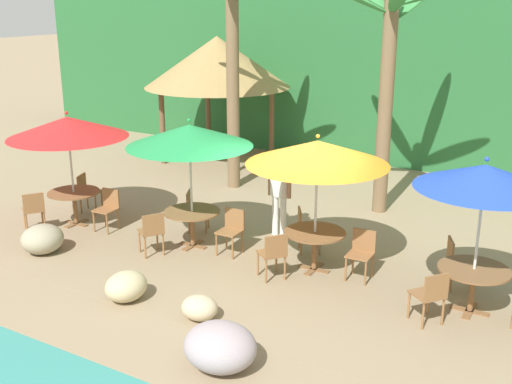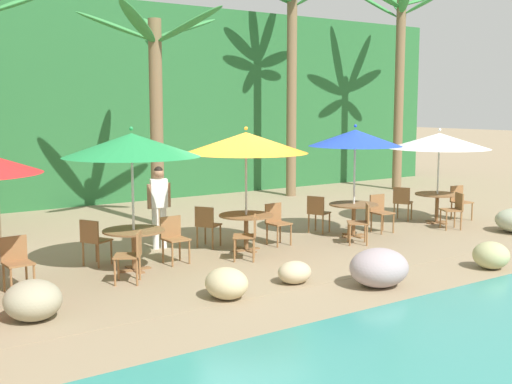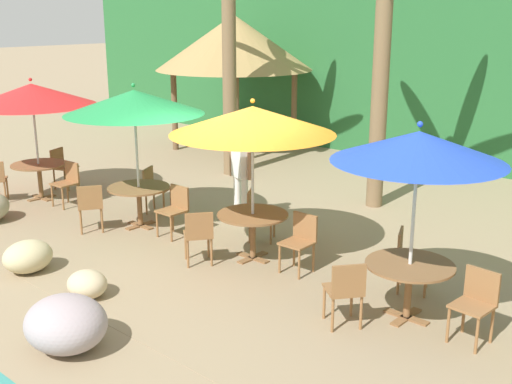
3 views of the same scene
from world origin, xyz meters
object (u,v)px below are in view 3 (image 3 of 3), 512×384
object	(u,v)px
dining_table_green	(139,194)
chair_blue_inland	(407,256)
umbrella_green	(134,102)
chair_green_seaward	(175,207)
waiter_in_white	(241,170)
chair_orange_seaward	(301,238)
chair_blue_seaward	(476,300)
chair_red_seaward	(68,180)
chair_green_inland	(154,186)
palm_tree_second	(385,23)
chair_orange_inland	(257,211)
chair_red_inland	(62,165)
chair_orange_left	(199,233)
umbrella_red	(32,95)
dining_table_orange	(253,221)
palapa_hut	(234,43)
palm_tree_nearest	(229,21)
chair_green_left	(90,204)
umbrella_orange	(253,120)
dining_table_red	(39,170)
dining_table_blue	(409,273)
chair_blue_left	(346,289)
umbrella_blue	(418,147)

from	to	relation	value
dining_table_green	chair_blue_inland	world-z (taller)	chair_blue_inland
umbrella_green	chair_green_seaward	distance (m)	1.93
waiter_in_white	dining_table_green	bearing A→B (deg)	-131.23
chair_blue_inland	umbrella_green	bearing A→B (deg)	-171.34
chair_orange_seaward	chair_blue_seaward	size ratio (longest dim) A/B	1.00
chair_red_seaward	chair_orange_seaward	size ratio (longest dim) A/B	1.00
chair_green_inland	palm_tree_second	bearing A→B (deg)	47.51
chair_green_seaward	chair_orange_inland	bearing A→B (deg)	33.03
chair_red_inland	chair_orange_left	xyz separation A→B (m)	(5.44, -1.03, 0.00)
chair_green_seaward	waiter_in_white	distance (m)	1.39
umbrella_red	chair_orange_inland	bearing A→B (deg)	12.96
dining_table_orange	palapa_hut	xyz separation A→B (m)	(-5.91, 5.78, 2.30)
dining_table_orange	palm_tree_nearest	world-z (taller)	palm_tree_nearest
chair_green_left	umbrella_orange	size ratio (longest dim) A/B	0.35
chair_blue_seaward	waiter_in_white	bearing A→B (deg)	164.99
chair_red_seaward	chair_orange_seaward	distance (m)	5.50
dining_table_red	chair_blue_seaward	distance (m)	9.12
chair_red_seaward	chair_green_inland	xyz separation A→B (m)	(1.61, 0.85, 0.00)
dining_table_green	palapa_hut	bearing A→B (deg)	119.30
palm_tree_second	umbrella_orange	bearing A→B (deg)	-88.81
dining_table_green	chair_red_seaward	bearing A→B (deg)	-176.31
umbrella_green	dining_table_green	bearing A→B (deg)	1.79
chair_orange_inland	dining_table_blue	bearing A→B (deg)	-14.73
chair_red_seaward	dining_table_blue	distance (m)	7.42
dining_table_green	chair_blue_seaward	bearing A→B (deg)	0.29
chair_orange_inland	palm_tree_second	bearing A→B (deg)	81.73
dining_table_orange	dining_table_blue	distance (m)	2.79
waiter_in_white	dining_table_blue	bearing A→B (deg)	-18.23
dining_table_orange	palm_tree_second	world-z (taller)	palm_tree_second
dining_table_blue	chair_blue_inland	xyz separation A→B (m)	(-0.43, 0.74, -0.10)
umbrella_red	waiter_in_white	distance (m)	4.59
chair_blue_seaward	palapa_hut	distance (m)	11.50
palm_tree_second	chair_orange_left	bearing A→B (deg)	-94.58
dining_table_orange	waiter_in_white	distance (m)	1.83
chair_red_seaward	waiter_in_white	size ratio (longest dim) A/B	0.51
chair_blue_left	dining_table_blue	bearing A→B (deg)	58.40
chair_red_seaward	chair_red_inland	xyz separation A→B (m)	(-1.24, 0.63, 0.00)
umbrella_orange	chair_orange_seaward	size ratio (longest dim) A/B	2.88
chair_green_left	chair_blue_inland	world-z (taller)	same
chair_red_inland	chair_orange_seaward	bearing A→B (deg)	-1.55
dining_table_green	dining_table_blue	bearing A→B (deg)	0.07
dining_table_red	umbrella_blue	distance (m)	8.42
palapa_hut	palm_tree_nearest	bearing A→B (deg)	-48.35
palm_tree_nearest	waiter_in_white	distance (m)	4.45
umbrella_blue	chair_blue_left	world-z (taller)	umbrella_blue
umbrella_green	waiter_in_white	world-z (taller)	umbrella_green
chair_orange_seaward	chair_blue_inland	xyz separation A→B (m)	(1.51, 0.44, 0.00)
chair_red_seaward	dining_table_orange	distance (m)	4.64
umbrella_blue	waiter_in_white	bearing A→B (deg)	161.77
chair_blue_inland	chair_red_seaward	bearing A→B (deg)	-172.81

